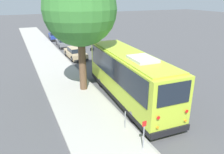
{
  "coord_description": "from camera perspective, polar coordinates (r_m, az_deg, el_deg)",
  "views": [
    {
      "loc": [
        -14.02,
        7.02,
        7.14
      ],
      "look_at": [
        0.07,
        0.55,
        1.3
      ],
      "focal_mm": 35.0,
      "sensor_mm": 36.0,
      "label": 1
    }
  ],
  "objects": [
    {
      "name": "ground_plane",
      "position": [
        17.22,
        1.75,
        -3.85
      ],
      "size": [
        160.0,
        160.0,
        0.0
      ],
      "primitive_type": "plane",
      "color": "#474749"
    },
    {
      "name": "sidewalk_slab",
      "position": [
        16.1,
        -9.37,
        -5.69
      ],
      "size": [
        80.0,
        3.7,
        0.15
      ],
      "primitive_type": "cube",
      "color": "#A3A099",
      "rests_on": "ground"
    },
    {
      "name": "curb_strip",
      "position": [
        16.63,
        -2.98,
        -4.52
      ],
      "size": [
        80.0,
        0.14,
        0.15
      ],
      "primitive_type": "cube",
      "color": "gray",
      "rests_on": "ground"
    },
    {
      "name": "shuttle_bus",
      "position": [
        15.31,
        4.45,
        0.73
      ],
      "size": [
        10.34,
        2.95,
        3.62
      ],
      "rotation": [
        0.0,
        0.0,
        -0.05
      ],
      "color": "#ADC633",
      "rests_on": "ground"
    },
    {
      "name": "parked_sedan_tan",
      "position": [
        26.66,
        -9.51,
        6.21
      ],
      "size": [
        4.46,
        1.88,
        1.33
      ],
      "rotation": [
        0.0,
        0.0,
        0.02
      ],
      "color": "tan",
      "rests_on": "ground"
    },
    {
      "name": "parked_sedan_gray",
      "position": [
        33.29,
        -12.5,
        8.84
      ],
      "size": [
        4.36,
        1.96,
        1.3
      ],
      "rotation": [
        0.0,
        0.0,
        -0.05
      ],
      "color": "slate",
      "rests_on": "ground"
    },
    {
      "name": "parked_sedan_blue",
      "position": [
        39.12,
        -14.81,
        10.38
      ],
      "size": [
        4.4,
        1.94,
        1.33
      ],
      "rotation": [
        0.0,
        0.0,
        -0.07
      ],
      "color": "navy",
      "rests_on": "ground"
    },
    {
      "name": "street_tree",
      "position": [
        16.23,
        -8.64,
        18.36
      ],
      "size": [
        5.25,
        5.25,
        9.48
      ],
      "color": "brown",
      "rests_on": "sidewalk_slab"
    },
    {
      "name": "sign_post_near",
      "position": [
        10.79,
        8.29,
        -14.68
      ],
      "size": [
        0.06,
        0.22,
        1.53
      ],
      "color": "gray",
      "rests_on": "sidewalk_slab"
    },
    {
      "name": "sign_post_far",
      "position": [
        12.26,
        3.45,
        -11.16
      ],
      "size": [
        0.06,
        0.06,
        1.07
      ],
      "color": "gray",
      "rests_on": "sidewalk_slab"
    },
    {
      "name": "lane_stripe_mid",
      "position": [
        16.98,
        15.77,
        -5.05
      ],
      "size": [
        2.4,
        0.14,
        0.01
      ],
      "primitive_type": "cube",
      "color": "silver",
      "rests_on": "ground"
    },
    {
      "name": "lane_stripe_ahead",
      "position": [
        21.48,
        5.59,
        1.14
      ],
      "size": [
        2.4,
        0.14,
        0.01
      ],
      "primitive_type": "cube",
      "color": "silver",
      "rests_on": "ground"
    }
  ]
}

